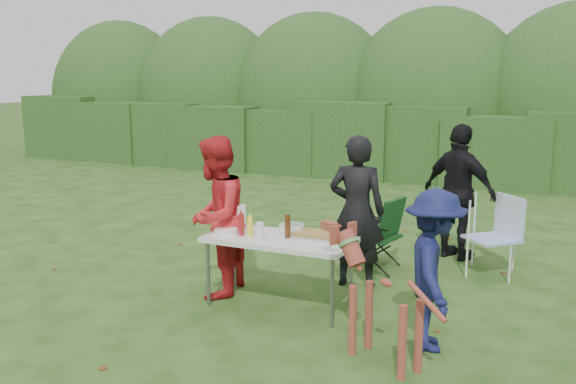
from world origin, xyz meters
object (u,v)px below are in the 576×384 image
at_px(camping_chair, 376,232).
at_px(person_cook, 357,211).
at_px(child, 434,270).
at_px(mustard_bottle, 250,227).
at_px(folding_table, 279,242).
at_px(person_red_jacket, 216,217).
at_px(ketchup_bottle, 241,225).
at_px(paper_towel_roll, 240,217).
at_px(person_black_puffy, 459,192).
at_px(lawn_chair, 492,235).
at_px(beer_bottle, 288,226).
at_px(dog, 385,302).

bearing_deg(camping_chair, person_cook, 101.83).
height_order(child, mustard_bottle, child).
xyz_separation_m(folding_table, person_red_jacket, (-0.78, 0.06, 0.18)).
xyz_separation_m(ketchup_bottle, paper_towel_roll, (-0.14, 0.24, 0.02)).
relative_size(person_red_jacket, mustard_bottle, 8.66).
xyz_separation_m(person_black_puffy, mustard_bottle, (-1.68, -2.58, -0.04)).
distance_m(child, paper_towel_roll, 2.21).
distance_m(mustard_bottle, paper_towel_roll, 0.35).
bearing_deg(folding_table, person_red_jacket, 175.65).
bearing_deg(ketchup_bottle, person_red_jacket, 159.86).
distance_m(lawn_chair, beer_bottle, 2.69).
bearing_deg(beer_bottle, folding_table, -168.09).
xyz_separation_m(person_black_puffy, camping_chair, (-0.85, -0.82, -0.42)).
height_order(lawn_chair, beer_bottle, beer_bottle).
bearing_deg(mustard_bottle, beer_bottle, 17.49).
distance_m(person_red_jacket, camping_chair, 2.12).
relative_size(folding_table, dog, 1.34).
bearing_deg(mustard_bottle, person_red_jacket, 162.55).
distance_m(person_red_jacket, paper_towel_roll, 0.27).
distance_m(person_black_puffy, ketchup_bottle, 3.12).
bearing_deg(paper_towel_roll, beer_bottle, -12.35).
distance_m(camping_chair, lawn_chair, 1.37).
distance_m(person_red_jacket, dog, 2.30).
height_order(person_red_jacket, dog, person_red_jacket).
distance_m(child, beer_bottle, 1.58).
relative_size(folding_table, person_red_jacket, 0.87).
xyz_separation_m(camping_chair, mustard_bottle, (-0.83, -1.76, 0.38)).
relative_size(person_black_puffy, paper_towel_roll, 6.76).
relative_size(folding_table, mustard_bottle, 7.50).
height_order(person_cook, ketchup_bottle, person_cook).
height_order(person_red_jacket, camping_chair, person_red_jacket).
distance_m(folding_table, mustard_bottle, 0.33).
height_order(person_cook, dog, person_cook).
bearing_deg(person_cook, lawn_chair, -150.15).
relative_size(child, camping_chair, 1.55).
relative_size(person_black_puffy, mustard_bottle, 8.79).
xyz_separation_m(person_cook, ketchup_bottle, (-0.91, -1.03, -0.01)).
distance_m(child, camping_chair, 2.27).
bearing_deg(beer_bottle, mustard_bottle, -162.51).
xyz_separation_m(mustard_bottle, beer_bottle, (0.37, 0.12, 0.02)).
bearing_deg(child, beer_bottle, 59.98).
bearing_deg(person_black_puffy, folding_table, 85.54).
bearing_deg(lawn_chair, child, 39.67).
bearing_deg(paper_towel_roll, person_black_puffy, 50.33).
bearing_deg(beer_bottle, child, -12.53).
xyz_separation_m(person_cook, child, (1.10, -1.27, -0.15)).
relative_size(folding_table, child, 1.06).
xyz_separation_m(person_black_puffy, beer_bottle, (-1.31, -2.46, -0.02)).
xyz_separation_m(person_black_puffy, paper_towel_roll, (-1.93, -2.32, -0.01)).
xyz_separation_m(dog, beer_bottle, (-1.24, 0.81, 0.33)).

